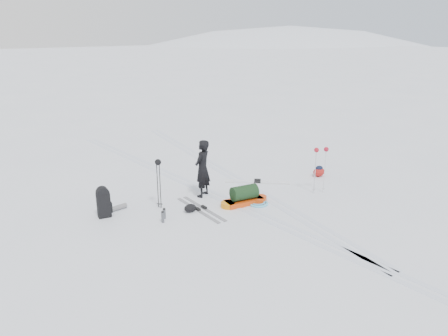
{
  "coord_description": "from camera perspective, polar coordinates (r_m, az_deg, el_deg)",
  "views": [
    {
      "loc": [
        -6.65,
        -8.93,
        4.55
      ],
      "look_at": [
        -0.08,
        0.08,
        0.95
      ],
      "focal_mm": 35.0,
      "sensor_mm": 36.0,
      "label": 1
    }
  ],
  "objects": [
    {
      "name": "touring_skis_grey",
      "position": [
        11.49,
        -3.05,
        -5.37
      ],
      "size": [
        0.31,
        1.98,
        0.07
      ],
      "rotation": [
        0.0,
        0.0,
        1.56
      ],
      "color": "#94959C",
      "rests_on": "ground"
    },
    {
      "name": "small_daypack",
      "position": [
        14.27,
        12.3,
        -0.41
      ],
      "size": [
        0.49,
        0.43,
        0.35
      ],
      "rotation": [
        0.0,
        0.0,
        -0.36
      ],
      "color": "maroon",
      "rests_on": "ground"
    },
    {
      "name": "rope_coil",
      "position": [
        11.86,
        4.46,
        -4.56
      ],
      "size": [
        0.63,
        0.63,
        0.06
      ],
      "rotation": [
        0.0,
        0.0,
        0.18
      ],
      "color": "#63CFF1",
      "rests_on": "ground"
    },
    {
      "name": "ski_poles_black",
      "position": [
        11.36,
        -8.59,
        -0.02
      ],
      "size": [
        0.16,
        0.18,
        1.34
      ],
      "rotation": [
        0.0,
        0.0,
        -0.16
      ],
      "color": "black",
      "rests_on": "ground"
    },
    {
      "name": "expedition_rucksack",
      "position": [
        11.37,
        -15.23,
        -4.35
      ],
      "size": [
        0.86,
        0.44,
        0.8
      ],
      "rotation": [
        0.0,
        0.0,
        -0.15
      ],
      "color": "black",
      "rests_on": "ground"
    },
    {
      "name": "stuff_sack",
      "position": [
        11.35,
        -4.44,
        -5.23
      ],
      "size": [
        0.38,
        0.31,
        0.21
      ],
      "rotation": [
        0.0,
        0.0,
        0.2
      ],
      "color": "black",
      "rests_on": "ground"
    },
    {
      "name": "ground",
      "position": [
        12.03,
        0.51,
        -4.33
      ],
      "size": [
        200.0,
        200.0,
        0.0
      ],
      "primitive_type": "plane",
      "color": "white",
      "rests_on": "ground"
    },
    {
      "name": "ski_tracks",
      "position": [
        13.02,
        0.38,
        -2.54
      ],
      "size": [
        3.38,
        17.97,
        0.01
      ],
      "color": "silver",
      "rests_on": "ground"
    },
    {
      "name": "skier",
      "position": [
        12.13,
        -2.83,
        -0.07
      ],
      "size": [
        0.71,
        0.62,
        1.63
      ],
      "primitive_type": "imported",
      "rotation": [
        0.0,
        0.0,
        3.64
      ],
      "color": "black",
      "rests_on": "ground"
    },
    {
      "name": "touring_skis_white",
      "position": [
        13.48,
        4.39,
        -1.81
      ],
      "size": [
        1.68,
        1.54,
        0.07
      ],
      "rotation": [
        0.0,
        0.0,
        -0.73
      ],
      "color": "silver",
      "rests_on": "ground"
    },
    {
      "name": "ski_poles_silver",
      "position": [
        12.58,
        12.56,
        1.69
      ],
      "size": [
        0.41,
        0.25,
        1.35
      ],
      "rotation": [
        0.0,
        0.0,
        -0.22
      ],
      "color": "silver",
      "rests_on": "ground"
    },
    {
      "name": "thermos_pair",
      "position": [
        10.91,
        -7.9,
        -6.14
      ],
      "size": [
        0.22,
        0.26,
        0.3
      ],
      "rotation": [
        0.0,
        0.0,
        0.12
      ],
      "color": "#53555A",
      "rests_on": "ground"
    },
    {
      "name": "snow_hill_backdrop",
      "position": [
        137.33,
        0.54,
        -14.48
      ],
      "size": [
        359.5,
        192.0,
        162.45
      ],
      "color": "silver",
      "rests_on": "ground"
    },
    {
      "name": "pulk_sled",
      "position": [
        11.78,
        2.65,
        -3.79
      ],
      "size": [
        1.41,
        0.6,
        0.52
      ],
      "rotation": [
        0.0,
        0.0,
        -0.16
      ],
      "color": "#D6400C",
      "rests_on": "ground"
    }
  ]
}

